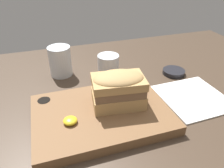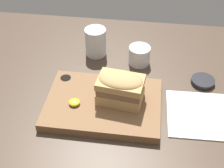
{
  "view_description": "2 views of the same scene",
  "coord_description": "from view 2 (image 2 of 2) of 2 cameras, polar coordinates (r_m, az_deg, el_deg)",
  "views": [
    {
      "loc": [
        -16.7,
        -47.05,
        40.17
      ],
      "look_at": [
        -1.86,
        -1.22,
        10.63
      ],
      "focal_mm": 35.0,
      "sensor_mm": 36.0,
      "label": 1
    },
    {
      "loc": [
        6.01,
        -70.39,
        71.3
      ],
      "look_at": [
        -3.15,
        -1.54,
        10.09
      ],
      "focal_mm": 50.0,
      "sensor_mm": 36.0,
      "label": 2
    }
  ],
  "objects": [
    {
      "name": "dining_table",
      "position": [
        1.0,
        1.92,
        -3.5
      ],
      "size": [
        145.47,
        100.46,
        2.0
      ],
      "color": "#423326",
      "rests_on": "ground"
    },
    {
      "name": "serving_board",
      "position": [
        0.96,
        -1.64,
        -3.62
      ],
      "size": [
        34.9,
        24.89,
        2.83
      ],
      "color": "brown",
      "rests_on": "dining_table"
    },
    {
      "name": "sandwich",
      "position": [
        0.92,
        1.56,
        -0.59
      ],
      "size": [
        14.44,
        10.46,
        9.47
      ],
      "rotation": [
        0.0,
        0.0,
        -0.13
      ],
      "color": "tan",
      "rests_on": "serving_board"
    },
    {
      "name": "mustard_dollop",
      "position": [
        0.94,
        -6.89,
        -3.34
      ],
      "size": [
        3.41,
        3.41,
        1.37
      ],
      "color": "gold",
      "rests_on": "serving_board"
    },
    {
      "name": "water_glass",
      "position": [
        1.16,
        -2.99,
        7.42
      ],
      "size": [
        7.74,
        7.74,
        10.44
      ],
      "color": "silver",
      "rests_on": "dining_table"
    },
    {
      "name": "wine_glass",
      "position": [
        1.13,
        5.01,
        5.09
      ],
      "size": [
        7.64,
        7.64,
        6.65
      ],
      "color": "silver",
      "rests_on": "dining_table"
    },
    {
      "name": "napkin",
      "position": [
        0.98,
        15.54,
        -5.39
      ],
      "size": [
        19.4,
        19.95,
        0.4
      ],
      "rotation": [
        0.0,
        0.0,
        0.03
      ],
      "color": "white",
      "rests_on": "dining_table"
    },
    {
      "name": "condiment_dish",
      "position": [
        1.09,
        16.27,
        0.48
      ],
      "size": [
        7.85,
        7.85,
        1.56
      ],
      "color": "black",
      "rests_on": "dining_table"
    }
  ]
}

